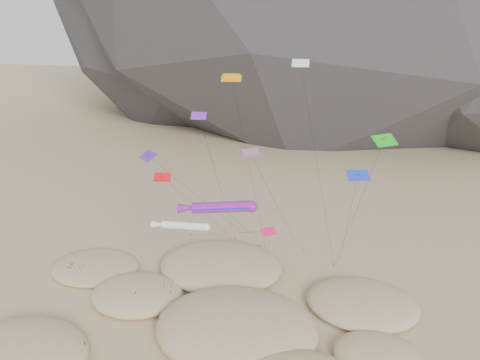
% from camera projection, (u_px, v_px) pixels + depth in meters
% --- Properties ---
extents(ground, '(500.00, 500.00, 0.00)m').
position_uv_depth(ground, '(210.00, 357.00, 47.14)').
color(ground, '#CCB789').
rests_on(ground, ground).
extents(dunes, '(47.58, 37.40, 4.34)m').
position_uv_depth(dunes, '(210.00, 322.00, 51.25)').
color(dunes, '#CCB789').
rests_on(dunes, ground).
extents(dune_grass, '(41.12, 26.89, 1.55)m').
position_uv_depth(dune_grass, '(219.00, 330.00, 49.82)').
color(dune_grass, black).
rests_on(dune_grass, ground).
extents(kite_stakes, '(22.89, 4.95, 0.30)m').
position_uv_depth(kite_stakes, '(268.00, 248.00, 68.72)').
color(kite_stakes, '#3F2D1E').
rests_on(kite_stakes, ground).
extents(rainbow_tube_kite, '(8.86, 16.29, 13.88)m').
position_uv_depth(rainbow_tube_kite, '(219.00, 207.00, 50.54)').
color(rainbow_tube_kite, '#F81A42').
rests_on(rainbow_tube_kite, ground).
extents(white_tube_kite, '(9.17, 18.70, 11.73)m').
position_uv_depth(white_tube_kite, '(182.00, 226.00, 50.45)').
color(white_tube_kite, silver).
rests_on(white_tube_kite, ground).
extents(orange_parafoil, '(4.71, 7.39, 25.99)m').
position_uv_depth(orange_parafoil, '(232.00, 81.00, 55.16)').
color(orange_parafoil, orange).
rests_on(orange_parafoil, ground).
extents(multi_parafoil, '(4.55, 19.14, 19.35)m').
position_uv_depth(multi_parafoil, '(251.00, 155.00, 49.09)').
color(multi_parafoil, '#EF3A19').
rests_on(multi_parafoil, ground).
extents(delta_kites, '(28.26, 19.21, 27.75)m').
position_uv_depth(delta_kites, '(269.00, 154.00, 51.48)').
color(delta_kites, purple).
rests_on(delta_kites, ground).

